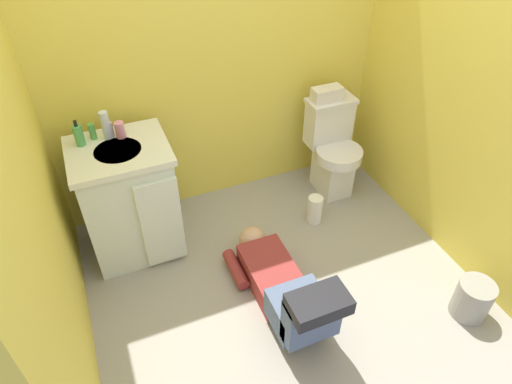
{
  "coord_description": "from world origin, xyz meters",
  "views": [
    {
      "loc": [
        -0.87,
        -1.74,
        2.34
      ],
      "look_at": [
        0.0,
        0.36,
        0.45
      ],
      "focal_mm": 31.73,
      "sensor_mm": 36.0,
      "label": 1
    }
  ],
  "objects": [
    {
      "name": "person_plumber",
      "position": [
        -0.06,
        -0.23,
        0.18
      ],
      "size": [
        0.38,
        1.06,
        0.52
      ],
      "color": "maroon",
      "rests_on": "ground_plane"
    },
    {
      "name": "bottle_green",
      "position": [
        -0.89,
        0.8,
        0.87
      ],
      "size": [
        0.04,
        0.04,
        0.1
      ],
      "primitive_type": "cylinder",
      "color": "#529F48",
      "rests_on": "vanity_cabinet"
    },
    {
      "name": "bottle_pink",
      "position": [
        -0.73,
        0.76,
        0.87
      ],
      "size": [
        0.06,
        0.06,
        0.1
      ],
      "primitive_type": "cylinder",
      "color": "pink",
      "rests_on": "vanity_cabinet"
    },
    {
      "name": "faucet",
      "position": [
        -0.78,
        0.78,
        0.87
      ],
      "size": [
        0.02,
        0.02,
        0.1
      ],
      "primitive_type": "cylinder",
      "color": "silver",
      "rests_on": "vanity_cabinet"
    },
    {
      "name": "ground_plane",
      "position": [
        0.0,
        0.0,
        -0.02
      ],
      "size": [
        2.86,
        3.0,
        0.04
      ],
      "primitive_type": "cube",
      "color": "gray"
    },
    {
      "name": "vanity_cabinet",
      "position": [
        -0.77,
        0.64,
        0.42
      ],
      "size": [
        0.6,
        0.53,
        0.82
      ],
      "color": "silver",
      "rests_on": "ground_plane"
    },
    {
      "name": "tissue_box",
      "position": [
        0.74,
        0.79,
        0.8
      ],
      "size": [
        0.22,
        0.11,
        0.1
      ],
      "primitive_type": "cube",
      "color": "silver",
      "rests_on": "toilet"
    },
    {
      "name": "soap_dispenser",
      "position": [
        -0.97,
        0.76,
        0.89
      ],
      "size": [
        0.06,
        0.06,
        0.17
      ],
      "color": "#4BA353",
      "rests_on": "vanity_cabinet"
    },
    {
      "name": "toilet",
      "position": [
        0.78,
        0.7,
        0.37
      ],
      "size": [
        0.36,
        0.46,
        0.75
      ],
      "color": "silver",
      "rests_on": "ground_plane"
    },
    {
      "name": "wall_left",
      "position": [
        -1.22,
        0.0,
        1.2
      ],
      "size": [
        0.08,
        2.0,
        2.4
      ],
      "primitive_type": "cube",
      "color": "#E3CD48",
      "rests_on": "ground_plane"
    },
    {
      "name": "wall_back",
      "position": [
        0.0,
        1.04,
        1.2
      ],
      "size": [
        2.52,
        0.08,
        2.4
      ],
      "primitive_type": "cube",
      "color": "#E3CD48",
      "rests_on": "ground_plane"
    },
    {
      "name": "bottle_clear",
      "position": [
        -0.8,
        0.78,
        0.91
      ],
      "size": [
        0.05,
        0.05,
        0.18
      ],
      "primitive_type": "cylinder",
      "color": "silver",
      "rests_on": "vanity_cabinet"
    },
    {
      "name": "trash_can",
      "position": [
        0.96,
        -0.7,
        0.13
      ],
      "size": [
        0.21,
        0.21,
        0.26
      ],
      "primitive_type": "cylinder",
      "color": "gray",
      "rests_on": "ground_plane"
    },
    {
      "name": "wall_right",
      "position": [
        1.22,
        0.0,
        1.2
      ],
      "size": [
        0.08,
        2.0,
        2.4
      ],
      "primitive_type": "cube",
      "color": "#E3CD48",
      "rests_on": "ground_plane"
    },
    {
      "name": "paper_towel_roll",
      "position": [
        0.48,
        0.38,
        0.11
      ],
      "size": [
        0.11,
        0.11,
        0.22
      ],
      "primitive_type": "cylinder",
      "color": "white",
      "rests_on": "ground_plane"
    }
  ]
}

